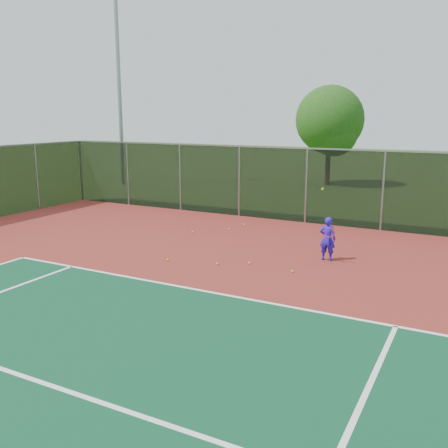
% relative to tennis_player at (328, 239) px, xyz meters
% --- Properties ---
extents(ground, '(120.00, 120.00, 0.00)m').
position_rel_tennis_player_xyz_m(ground, '(0.66, -7.10, -0.69)').
color(ground, '#315418').
rests_on(ground, ground).
extents(court_apron, '(30.00, 20.00, 0.02)m').
position_rel_tennis_player_xyz_m(court_apron, '(0.66, -5.10, -0.68)').
color(court_apron, maroon).
rests_on(court_apron, ground).
extents(fence_back, '(30.00, 0.06, 3.03)m').
position_rel_tennis_player_xyz_m(fence_back, '(0.66, 4.90, 0.87)').
color(fence_back, black).
rests_on(fence_back, court_apron).
extents(tennis_player, '(0.59, 0.57, 2.18)m').
position_rel_tennis_player_xyz_m(tennis_player, '(0.00, 0.00, 0.00)').
color(tennis_player, '#2616D5').
rests_on(tennis_player, court_apron).
extents(practice_ball_1, '(0.07, 0.07, 0.07)m').
position_rel_tennis_player_xyz_m(practice_ball_1, '(-4.21, -2.32, -0.64)').
color(practice_ball_1, gold).
rests_on(practice_ball_1, court_apron).
extents(practice_ball_2, '(0.07, 0.07, 0.07)m').
position_rel_tennis_player_xyz_m(practice_ball_2, '(-0.50, -1.63, -0.64)').
color(practice_ball_2, gold).
rests_on(practice_ball_2, court_apron).
extents(practice_ball_3, '(0.07, 0.07, 0.07)m').
position_rel_tennis_player_xyz_m(practice_ball_3, '(-4.27, 3.22, -0.64)').
color(practice_ball_3, gold).
rests_on(practice_ball_3, court_apron).
extents(practice_ball_4, '(0.07, 0.07, 0.07)m').
position_rel_tennis_player_xyz_m(practice_ball_4, '(-4.47, 2.25, -0.64)').
color(practice_ball_4, gold).
rests_on(practice_ball_4, court_apron).
extents(practice_ball_6, '(0.07, 0.07, 0.07)m').
position_rel_tennis_player_xyz_m(practice_ball_6, '(-2.70, -1.96, -0.64)').
color(practice_ball_6, gold).
rests_on(practice_ball_6, court_apron).
extents(practice_ball_7, '(0.07, 0.07, 0.07)m').
position_rel_tennis_player_xyz_m(practice_ball_7, '(-5.43, 1.16, -0.64)').
color(practice_ball_7, gold).
rests_on(practice_ball_7, court_apron).
extents(practice_ball_8, '(0.07, 0.07, 0.07)m').
position_rel_tennis_player_xyz_m(practice_ball_8, '(-1.89, -1.46, -0.64)').
color(practice_ball_8, gold).
rests_on(practice_ball_8, court_apron).
extents(floodlight_nw, '(0.90, 0.40, 12.93)m').
position_rel_tennis_player_xyz_m(floodlight_nw, '(-16.34, 10.69, 6.56)').
color(floodlight_nw, gray).
rests_on(floodlight_nw, ground).
extents(tree_back_left, '(4.17, 4.17, 6.12)m').
position_rel_tennis_player_xyz_m(tree_back_left, '(-4.66, 16.29, 3.15)').
color(tree_back_left, '#362013').
rests_on(tree_back_left, ground).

